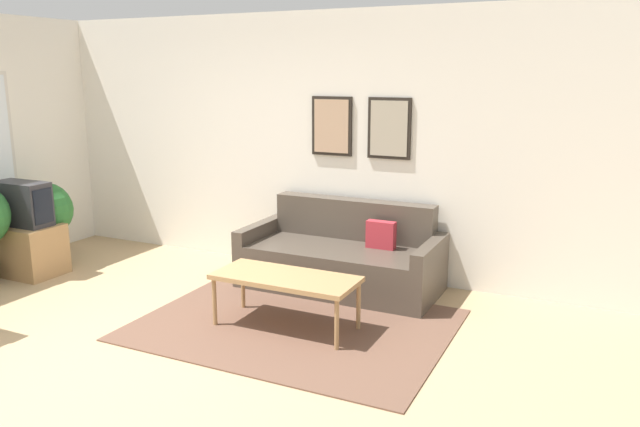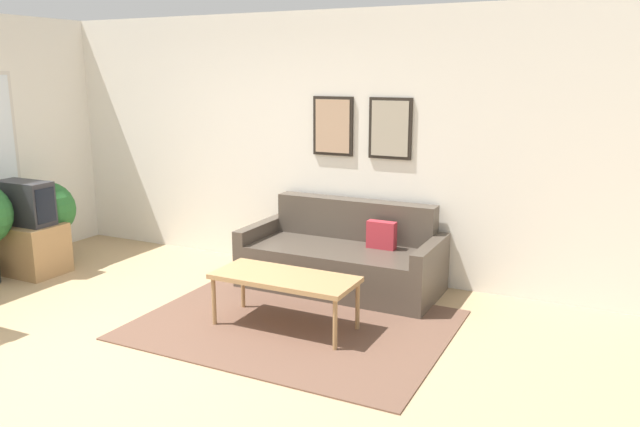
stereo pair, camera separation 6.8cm
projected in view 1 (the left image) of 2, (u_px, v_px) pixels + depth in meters
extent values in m
plane|color=tan|center=(111.00, 357.00, 4.67)|extent=(16.00, 16.00, 0.00)
cube|color=brown|center=(294.00, 325.00, 5.26)|extent=(2.55, 1.91, 0.01)
cube|color=white|center=(281.00, 142.00, 6.72)|extent=(8.00, 0.06, 2.70)
cube|color=black|center=(332.00, 126.00, 6.38)|extent=(0.44, 0.03, 0.60)
cube|color=tan|center=(331.00, 126.00, 6.36)|extent=(0.38, 0.01, 0.54)
cube|color=black|center=(389.00, 128.00, 6.12)|extent=(0.44, 0.03, 0.60)
cube|color=#A89E89|center=(389.00, 129.00, 6.10)|extent=(0.38, 0.01, 0.54)
cube|color=#4C4238|center=(340.00, 267.00, 6.12)|extent=(1.68, 0.90, 0.43)
cube|color=#4C4238|center=(354.00, 219.00, 6.34)|extent=(1.68, 0.20, 0.40)
cube|color=#4C4238|center=(261.00, 250.00, 6.49)|extent=(0.12, 0.90, 0.57)
cube|color=#4C4238|center=(430.00, 273.00, 5.73)|extent=(0.12, 0.90, 0.57)
cube|color=#B22D38|center=(381.00, 235.00, 5.99)|extent=(0.28, 0.10, 0.28)
cube|color=#A87F51|center=(286.00, 278.00, 5.12)|extent=(1.20, 0.52, 0.04)
cylinder|color=#A87F51|center=(215.00, 302.00, 5.21)|extent=(0.04, 0.04, 0.42)
cylinder|color=#A87F51|center=(337.00, 325.00, 4.74)|extent=(0.04, 0.04, 0.42)
cylinder|color=#A87F51|center=(243.00, 286.00, 5.60)|extent=(0.04, 0.04, 0.42)
cylinder|color=#A87F51|center=(358.00, 306.00, 5.13)|extent=(0.04, 0.04, 0.42)
cube|color=#A87F51|center=(27.00, 249.00, 6.57)|extent=(0.72, 0.49, 0.53)
cube|color=#2D2D33|center=(22.00, 204.00, 6.46)|extent=(0.61, 0.28, 0.46)
cube|color=black|center=(43.00, 206.00, 6.33)|extent=(0.01, 0.23, 0.36)
cylinder|color=#935638|center=(49.00, 258.00, 6.84)|extent=(0.24, 0.24, 0.20)
cylinder|color=#51381E|center=(47.00, 241.00, 6.80)|extent=(0.04, 0.04, 0.18)
sphere|color=#28662D|center=(44.00, 210.00, 6.72)|extent=(0.60, 0.60, 0.60)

